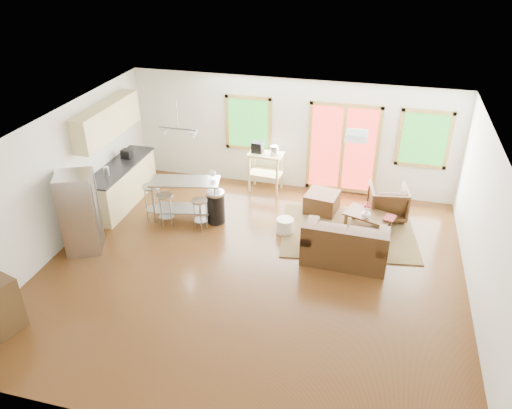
% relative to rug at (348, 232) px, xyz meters
% --- Properties ---
extents(floor, '(7.50, 7.00, 0.02)m').
position_rel_rug_xyz_m(floor, '(-1.57, -1.71, -0.02)').
color(floor, '#3A210D').
rests_on(floor, ground).
extents(ceiling, '(7.50, 7.00, 0.02)m').
position_rel_rug_xyz_m(ceiling, '(-1.57, -1.71, 2.60)').
color(ceiling, white).
rests_on(ceiling, ground).
extents(back_wall, '(7.50, 0.02, 2.60)m').
position_rel_rug_xyz_m(back_wall, '(-1.57, 1.80, 1.29)').
color(back_wall, silver).
rests_on(back_wall, ground).
extents(left_wall, '(0.02, 7.00, 2.60)m').
position_rel_rug_xyz_m(left_wall, '(-5.33, -1.71, 1.29)').
color(left_wall, silver).
rests_on(left_wall, ground).
extents(right_wall, '(0.02, 7.00, 2.60)m').
position_rel_rug_xyz_m(right_wall, '(2.19, -1.71, 1.29)').
color(right_wall, silver).
rests_on(right_wall, ground).
extents(front_wall, '(7.50, 0.02, 2.60)m').
position_rel_rug_xyz_m(front_wall, '(-1.57, -5.22, 1.29)').
color(front_wall, silver).
rests_on(front_wall, ground).
extents(window_left, '(1.10, 0.05, 1.30)m').
position_rel_rug_xyz_m(window_left, '(-2.57, 1.75, 1.49)').
color(window_left, '#1F601D').
rests_on(window_left, back_wall).
extents(french_doors, '(1.60, 0.05, 2.10)m').
position_rel_rug_xyz_m(french_doors, '(-0.37, 1.75, 1.09)').
color(french_doors, red).
rests_on(french_doors, back_wall).
extents(window_right, '(1.10, 0.05, 1.30)m').
position_rel_rug_xyz_m(window_right, '(1.33, 1.75, 1.49)').
color(window_right, '#1F601D').
rests_on(window_right, back_wall).
extents(rug, '(2.95, 2.43, 0.03)m').
position_rel_rug_xyz_m(rug, '(0.00, 0.00, 0.00)').
color(rug, '#3D5933').
rests_on(rug, floor).
extents(loveseat, '(1.57, 0.92, 0.82)m').
position_rel_rug_xyz_m(loveseat, '(0.01, -1.00, 0.31)').
color(loveseat, '#321F0E').
rests_on(loveseat, floor).
extents(coffee_table, '(1.07, 0.85, 0.37)m').
position_rel_rug_xyz_m(coffee_table, '(0.37, 0.22, 0.31)').
color(coffee_table, '#3A2914').
rests_on(coffee_table, floor).
extents(armchair, '(0.88, 0.84, 0.80)m').
position_rel_rug_xyz_m(armchair, '(0.73, 0.86, 0.38)').
color(armchair, '#321F0E').
rests_on(armchair, floor).
extents(ottoman, '(0.75, 0.75, 0.44)m').
position_rel_rug_xyz_m(ottoman, '(-0.65, 0.75, 0.21)').
color(ottoman, '#321F0E').
rests_on(ottoman, floor).
extents(pouf, '(0.45, 0.45, 0.31)m').
position_rel_rug_xyz_m(pouf, '(-1.25, -0.30, 0.14)').
color(pouf, silver).
rests_on(pouf, floor).
extents(vase, '(0.21, 0.22, 0.34)m').
position_rel_rug_xyz_m(vase, '(0.32, 0.01, 0.51)').
color(vase, silver).
rests_on(vase, coffee_table).
extents(book, '(0.21, 0.08, 0.29)m').
position_rel_rug_xyz_m(book, '(0.68, 0.12, 0.53)').
color(book, maroon).
rests_on(book, coffee_table).
extents(cabinets, '(0.64, 2.24, 2.30)m').
position_rel_rug_xyz_m(cabinets, '(-5.06, -0.01, 0.91)').
color(cabinets, '#CFBD7A').
rests_on(cabinets, floor).
extents(refrigerator, '(0.84, 0.83, 1.60)m').
position_rel_rug_xyz_m(refrigerator, '(-4.86, -1.85, 0.79)').
color(refrigerator, '#B7BABC').
rests_on(refrigerator, floor).
extents(island, '(1.51, 0.85, 0.90)m').
position_rel_rug_xyz_m(island, '(-3.38, -0.27, 0.60)').
color(island, '#B7BABC').
rests_on(island, floor).
extents(cup, '(0.14, 0.12, 0.13)m').
position_rel_rug_xyz_m(cup, '(-2.86, -0.02, 1.00)').
color(cup, white).
rests_on(cup, island).
extents(bar_stool_a, '(0.45, 0.45, 0.79)m').
position_rel_rug_xyz_m(bar_stool_a, '(-4.06, -0.47, 0.57)').
color(bar_stool_a, '#B7BABC').
rests_on(bar_stool_a, floor).
extents(bar_stool_b, '(0.45, 0.45, 0.72)m').
position_rel_rug_xyz_m(bar_stool_b, '(-3.69, -0.64, 0.52)').
color(bar_stool_b, '#B7BABC').
rests_on(bar_stool_b, floor).
extents(bar_stool_c, '(0.40, 0.40, 0.67)m').
position_rel_rug_xyz_m(bar_stool_c, '(-2.96, -0.59, 0.49)').
color(bar_stool_c, '#B7BABC').
rests_on(bar_stool_c, floor).
extents(trash_can, '(0.49, 0.49, 0.71)m').
position_rel_rug_xyz_m(trash_can, '(-2.74, -0.25, 0.35)').
color(trash_can, black).
rests_on(trash_can, floor).
extents(kitchen_cart, '(0.81, 0.56, 1.19)m').
position_rel_rug_xyz_m(kitchen_cart, '(-2.10, 1.42, 0.80)').
color(kitchen_cart, '#CFBD7A').
rests_on(kitchen_cart, floor).
extents(ceiling_flush, '(0.35, 0.35, 0.12)m').
position_rel_rug_xyz_m(ceiling_flush, '(0.03, -1.11, 2.52)').
color(ceiling_flush, white).
rests_on(ceiling_flush, ceiling).
extents(pendant_light, '(0.80, 0.18, 0.79)m').
position_rel_rug_xyz_m(pendant_light, '(-3.47, -0.21, 1.88)').
color(pendant_light, gray).
rests_on(pendant_light, ceiling).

